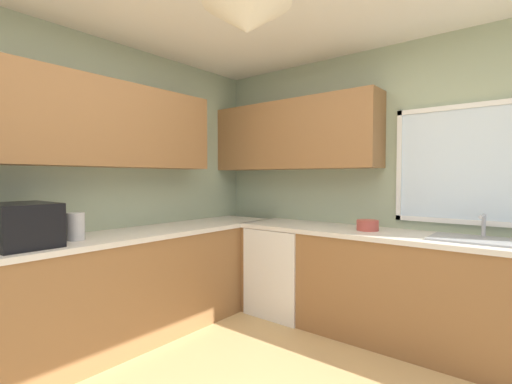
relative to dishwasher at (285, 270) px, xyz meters
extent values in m
cube|color=#9EAD8E|center=(0.88, 0.37, 0.85)|extent=(3.82, 0.06, 2.56)
cube|color=#9EAD8E|center=(-1.00, -1.64, 0.85)|extent=(0.06, 4.08, 2.56)
cube|color=silver|center=(1.68, 0.34, 1.04)|extent=(1.30, 0.02, 0.89)
cube|color=white|center=(1.68, 0.33, 1.51)|extent=(1.38, 0.04, 0.04)
cube|color=white|center=(1.68, 0.33, 0.57)|extent=(1.38, 0.04, 0.04)
cube|color=white|center=(1.01, 0.33, 1.04)|extent=(0.04, 0.04, 0.97)
cube|color=olive|center=(-0.81, -1.84, 1.37)|extent=(0.32, 2.77, 0.70)
cube|color=olive|center=(-0.04, 0.18, 1.37)|extent=(1.85, 0.32, 0.70)
cone|color=silver|center=(0.88, -1.64, 1.71)|extent=(0.44, 0.44, 0.14)
cube|color=olive|center=(-0.66, -1.64, 0.00)|extent=(0.62, 3.66, 0.86)
cube|color=silver|center=(-0.66, -1.64, 0.45)|extent=(0.65, 3.69, 0.04)
cube|color=olive|center=(1.09, 0.03, 0.00)|extent=(2.88, 0.62, 0.86)
cube|color=silver|center=(1.09, 0.03, 0.45)|extent=(2.91, 0.65, 0.04)
cube|color=white|center=(0.00, 0.00, 0.00)|extent=(0.60, 0.60, 0.86)
cube|color=black|center=(-0.66, -2.13, 0.62)|extent=(0.48, 0.36, 0.29)
cylinder|color=#B7B7BC|center=(-0.64, -1.79, 0.57)|extent=(0.12, 0.12, 0.20)
cube|color=#9EA0A5|center=(1.68, 0.03, 0.48)|extent=(0.66, 0.40, 0.02)
cylinder|color=#B7B7BC|center=(1.68, 0.19, 0.56)|extent=(0.03, 0.03, 0.18)
cylinder|color=#B7B7BC|center=(1.68, 0.09, 0.65)|extent=(0.02, 0.20, 0.02)
cylinder|color=#B74C42|center=(0.84, 0.03, 0.52)|extent=(0.19, 0.19, 0.09)
camera|label=1|loc=(2.05, -3.02, 0.93)|focal=25.46mm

